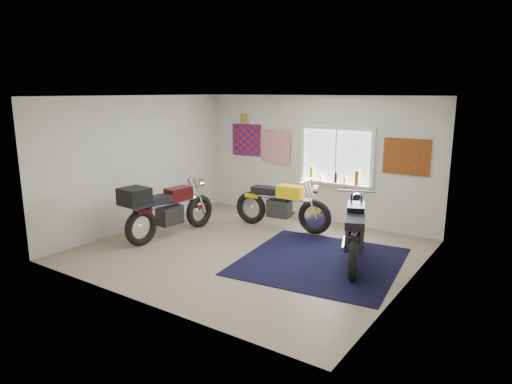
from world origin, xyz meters
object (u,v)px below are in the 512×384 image
Objects in this scene: navy_rug at (320,261)px; yellow_triumph at (281,206)px; maroon_tourer at (164,209)px; black_chrome_bike at (355,234)px.

navy_rug is 2.03m from yellow_triumph.
maroon_tourer reaches higher than yellow_triumph.
black_chrome_bike is at bearing -30.14° from yellow_triumph.
yellow_triumph reaches higher than navy_rug.
black_chrome_bike reaches higher than yellow_triumph.
black_chrome_bike and maroon_tourer have the same top height.
navy_rug is 1.26× the size of black_chrome_bike.
maroon_tourer is (-3.52, -0.84, 0.09)m from black_chrome_bike.
maroon_tourer reaches higher than navy_rug.
navy_rug is at bearing -43.85° from yellow_triumph.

